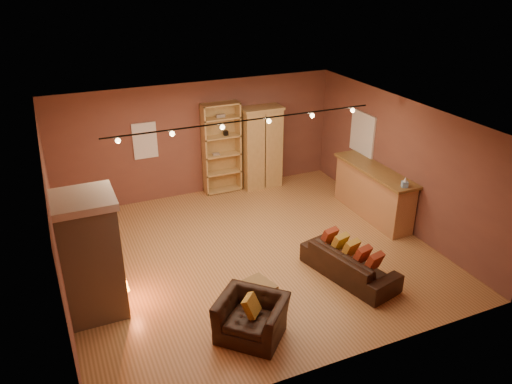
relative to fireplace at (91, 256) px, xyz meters
name	(u,v)px	position (x,y,z in m)	size (l,w,h in m)	color
floor	(251,253)	(3.04, 0.60, -1.06)	(7.00, 7.00, 0.00)	#9B6537
ceiling	(250,119)	(3.04, 0.60, 1.74)	(7.00, 7.00, 0.00)	#56351B
back_wall	(198,139)	(3.04, 3.85, 0.34)	(7.00, 0.02, 2.80)	brown
left_wall	(55,226)	(-0.46, 0.60, 0.34)	(0.02, 6.50, 2.80)	brown
right_wall	(400,163)	(6.54, 0.60, 0.34)	(0.02, 6.50, 2.80)	brown
fireplace	(91,256)	(0.00, 0.00, 0.00)	(1.01, 0.98, 2.12)	#C6AC89
back_window	(145,141)	(1.74, 3.83, 0.49)	(0.56, 0.04, 0.86)	white
bookcase	(221,147)	(3.56, 3.73, 0.10)	(0.93, 0.36, 2.29)	tan
armoire	(261,147)	(4.60, 3.58, 0.00)	(1.04, 0.59, 2.10)	tan
bar_counter	(373,192)	(6.24, 1.03, -0.47)	(0.64, 2.42, 1.16)	tan
tissue_box	(405,183)	(6.19, -0.02, 0.19)	(0.17, 0.17, 0.23)	#81AACF
right_window	(363,133)	(6.51, 2.00, 0.59)	(0.05, 0.90, 1.00)	white
loveseat	(350,258)	(4.40, -0.85, -0.67)	(0.99, 1.99, 0.78)	black
armchair	(251,312)	(2.11, -1.60, -0.61)	(1.19, 1.18, 0.89)	black
coffee_table	(256,288)	(2.48, -0.94, -0.71)	(0.66, 0.66, 0.41)	olive
track_rail	(246,122)	(3.04, 0.80, 1.63)	(5.20, 0.09, 0.13)	black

